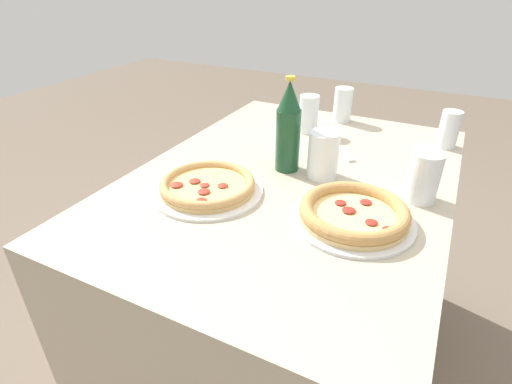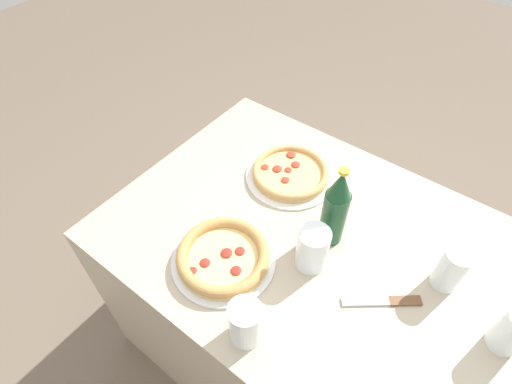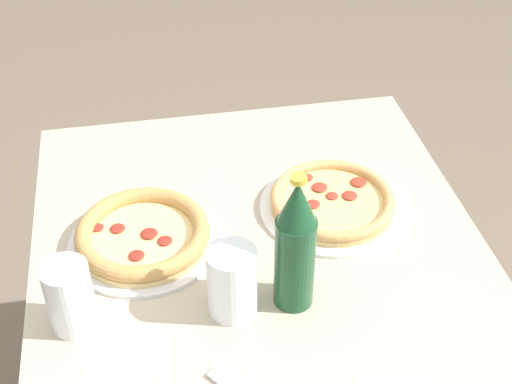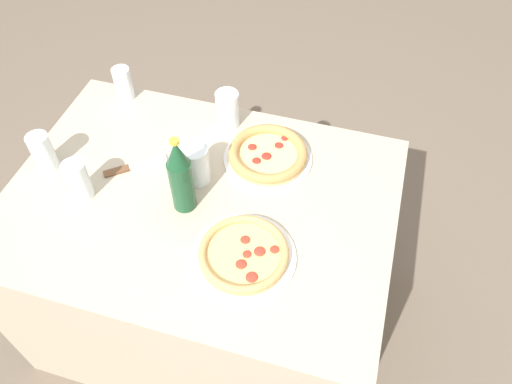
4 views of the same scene
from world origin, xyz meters
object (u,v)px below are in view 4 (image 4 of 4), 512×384
at_px(pizza_veggie, 244,254).
at_px(glass_red_wine, 78,181).
at_px(glass_water, 228,110).
at_px(knife, 132,167).
at_px(glass_iced_tea, 196,166).
at_px(glass_mango_juice, 43,153).
at_px(pizza_pepperoni, 268,155).
at_px(beer_bottle, 181,176).
at_px(glass_orange_juice, 124,85).

distance_m(pizza_veggie, glass_red_wine, 0.53).
height_order(pizza_veggie, glass_water, glass_water).
distance_m(glass_red_wine, knife, 0.18).
relative_size(glass_iced_tea, glass_mango_juice, 1.03).
relative_size(glass_mango_juice, glass_water, 0.98).
height_order(pizza_pepperoni, glass_iced_tea, glass_iced_tea).
height_order(pizza_veggie, glass_red_wine, glass_red_wine).
bearing_deg(glass_water, knife, 50.72).
height_order(pizza_pepperoni, glass_red_wine, glass_red_wine).
xyz_separation_m(glass_iced_tea, beer_bottle, (-0.00, 0.10, 0.07)).
bearing_deg(pizza_pepperoni, glass_mango_juice, 18.43).
height_order(glass_red_wine, glass_water, glass_red_wine).
bearing_deg(pizza_veggie, knife, -26.80).
distance_m(glass_red_wine, glass_iced_tea, 0.34).
height_order(glass_water, beer_bottle, beer_bottle).
height_order(glass_orange_juice, glass_mango_juice, glass_mango_juice).
relative_size(glass_water, knife, 0.75).
distance_m(glass_orange_juice, glass_red_wine, 0.45).
bearing_deg(glass_orange_juice, glass_mango_juice, 76.46).
bearing_deg(glass_water, glass_orange_juice, -4.48).
relative_size(glass_orange_juice, glass_iced_tea, 0.92).
bearing_deg(pizza_veggie, glass_orange_juice, -41.21).
relative_size(pizza_pepperoni, glass_mango_juice, 2.25).
xyz_separation_m(glass_iced_tea, glass_water, (-0.01, -0.26, -0.00)).
relative_size(glass_red_wine, knife, 0.75).
height_order(glass_iced_tea, beer_bottle, beer_bottle).
distance_m(beer_bottle, knife, 0.26).
bearing_deg(glass_red_wine, pizza_veggie, 171.47).
height_order(beer_bottle, knife, beer_bottle).
xyz_separation_m(glass_mango_juice, knife, (-0.26, -0.07, -0.05)).
bearing_deg(glass_mango_juice, glass_iced_tea, -170.32).
xyz_separation_m(pizza_veggie, pizza_pepperoni, (0.03, -0.37, 0.00)).
bearing_deg(glass_mango_juice, knife, -165.72).
bearing_deg(beer_bottle, glass_iced_tea, -89.10).
relative_size(glass_orange_juice, knife, 0.70).
bearing_deg(glass_iced_tea, glass_water, -93.11).
bearing_deg(pizza_pepperoni, glass_orange_juice, -15.22).
distance_m(glass_orange_juice, beer_bottle, 0.55).
bearing_deg(glass_mango_juice, glass_water, -144.71).
height_order(glass_orange_juice, beer_bottle, beer_bottle).
distance_m(glass_mango_juice, beer_bottle, 0.47).
height_order(glass_mango_juice, knife, glass_mango_juice).
bearing_deg(glass_iced_tea, glass_mango_juice, 9.68).
xyz_separation_m(pizza_veggie, glass_mango_juice, (0.69, -0.15, 0.04)).
bearing_deg(beer_bottle, pizza_pepperoni, -127.32).
xyz_separation_m(glass_orange_juice, glass_mango_juice, (0.09, 0.37, 0.00)).
distance_m(pizza_pepperoni, glass_water, 0.21).
xyz_separation_m(glass_water, knife, (0.22, 0.27, -0.05)).
xyz_separation_m(glass_mango_juice, beer_bottle, (-0.47, 0.02, 0.07)).
bearing_deg(glass_orange_juice, knife, 118.56).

